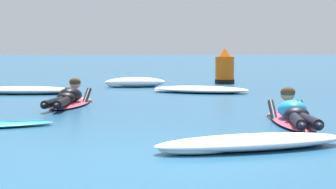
{
  "coord_description": "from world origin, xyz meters",
  "views": [
    {
      "loc": [
        0.1,
        -5.98,
        1.11
      ],
      "look_at": [
        0.9,
        4.93,
        0.27
      ],
      "focal_mm": 68.93,
      "sensor_mm": 36.0,
      "label": 1
    }
  ],
  "objects": [
    {
      "name": "whitewater_mid_right",
      "position": [
        1.49,
        0.73,
        0.08
      ],
      "size": [
        2.29,
        1.21,
        0.16
      ],
      "color": "white",
      "rests_on": "ground"
    },
    {
      "name": "surfer_near",
      "position": [
        2.52,
        2.86,
        0.14
      ],
      "size": [
        0.76,
        2.62,
        0.54
      ],
      "color": "#E54C66",
      "rests_on": "ground"
    },
    {
      "name": "whitewater_front",
      "position": [
        1.97,
        9.0,
        0.07
      ],
      "size": [
        2.53,
        1.91,
        0.15
      ],
      "color": "white",
      "rests_on": "ground"
    },
    {
      "name": "channel_marker_buoy",
      "position": [
        3.12,
        12.6,
        0.41
      ],
      "size": [
        0.57,
        0.57,
        1.03
      ],
      "color": "#EA5B0F",
      "rests_on": "ground"
    },
    {
      "name": "ground_plane",
      "position": [
        0.0,
        10.0,
        0.0
      ],
      "size": [
        120.0,
        120.0,
        0.0
      ],
      "primitive_type": "plane",
      "color": "#235B84"
    },
    {
      "name": "whitewater_back",
      "position": [
        0.48,
        11.14,
        0.12
      ],
      "size": [
        1.64,
        0.78,
        0.26
      ],
      "color": "white",
      "rests_on": "ground"
    },
    {
      "name": "surfer_far",
      "position": [
        -0.85,
        5.82,
        0.14
      ],
      "size": [
        0.88,
        2.64,
        0.55
      ],
      "color": "#E54C66",
      "rests_on": "ground"
    },
    {
      "name": "whitewater_mid_left",
      "position": [
        -2.11,
        8.88,
        0.08
      ],
      "size": [
        2.39,
        1.03,
        0.18
      ],
      "color": "white",
      "rests_on": "ground"
    }
  ]
}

